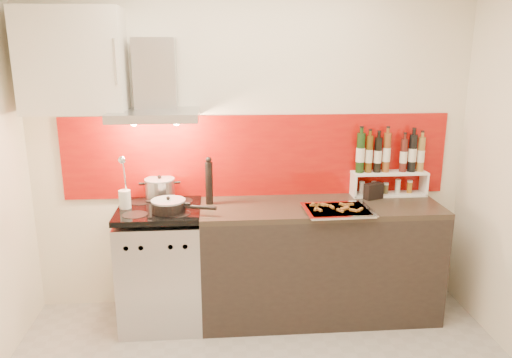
{
  "coord_description": "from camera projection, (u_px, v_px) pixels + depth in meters",
  "views": [
    {
      "loc": [
        -0.27,
        -2.41,
        2.05
      ],
      "look_at": [
        0.0,
        0.95,
        1.15
      ],
      "focal_mm": 35.0,
      "sensor_mm": 36.0,
      "label": 1
    }
  ],
  "objects": [
    {
      "name": "backsplash",
      "position": [
        258.0,
        156.0,
        3.89
      ],
      "size": [
        3.0,
        0.02,
        0.64
      ],
      "primitive_type": "cube",
      "color": "#9C0808",
      "rests_on": "back_wall"
    },
    {
      "name": "stock_pot",
      "position": [
        160.0,
        189.0,
        3.8
      ],
      "size": [
        0.23,
        0.23,
        0.2
      ],
      "color": "#B7B7BA",
      "rests_on": "range_stove"
    },
    {
      "name": "upper_cabinet",
      "position": [
        73.0,
        61.0,
        3.45
      ],
      "size": [
        0.7,
        0.35,
        0.72
      ],
      "primitive_type": "cube",
      "color": "silver",
      "rests_on": "back_wall"
    },
    {
      "name": "back_wall",
      "position": [
        251.0,
        146.0,
        3.88
      ],
      "size": [
        3.4,
        0.02,
        2.6
      ],
      "primitive_type": "cube",
      "color": "silver",
      "rests_on": "ground"
    },
    {
      "name": "range_stove",
      "position": [
        162.0,
        267.0,
        3.75
      ],
      "size": [
        0.6,
        0.6,
        0.91
      ],
      "color": "#B7B7BA",
      "rests_on": "ground"
    },
    {
      "name": "range_hood",
      "position": [
        155.0,
        91.0,
        3.56
      ],
      "size": [
        0.62,
        0.5,
        0.61
      ],
      "color": "#B7B7BA",
      "rests_on": "back_wall"
    },
    {
      "name": "counter",
      "position": [
        319.0,
        260.0,
        3.85
      ],
      "size": [
        1.8,
        0.6,
        0.9
      ],
      "color": "black",
      "rests_on": "ground"
    },
    {
      "name": "pepper_mill",
      "position": [
        209.0,
        181.0,
        3.71
      ],
      "size": [
        0.06,
        0.06,
        0.36
      ],
      "color": "black",
      "rests_on": "counter"
    },
    {
      "name": "saute_pan",
      "position": [
        170.0,
        206.0,
        3.54
      ],
      "size": [
        0.46,
        0.24,
        0.11
      ],
      "color": "black",
      "rests_on": "range_stove"
    },
    {
      "name": "caddy_box",
      "position": [
        374.0,
        191.0,
        3.86
      ],
      "size": [
        0.16,
        0.12,
        0.13
      ],
      "primitive_type": "cube",
      "rotation": [
        0.0,
        0.0,
        0.42
      ],
      "color": "black",
      "rests_on": "counter"
    },
    {
      "name": "utensil_jar",
      "position": [
        124.0,
        194.0,
        3.59
      ],
      "size": [
        0.09,
        0.13,
        0.41
      ],
      "color": "silver",
      "rests_on": "range_stove"
    },
    {
      "name": "step_shelf",
      "position": [
        388.0,
        165.0,
        3.91
      ],
      "size": [
        0.59,
        0.16,
        0.51
      ],
      "color": "white",
      "rests_on": "counter"
    },
    {
      "name": "baking_tray",
      "position": [
        337.0,
        210.0,
        3.57
      ],
      "size": [
        0.49,
        0.38,
        0.03
      ],
      "color": "silver",
      "rests_on": "counter"
    }
  ]
}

